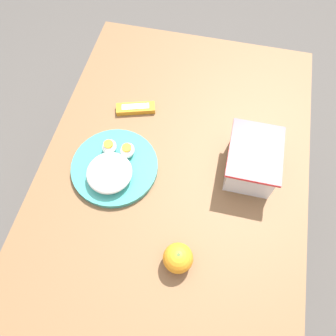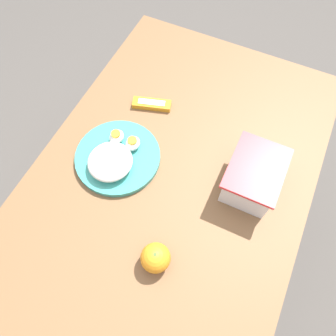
% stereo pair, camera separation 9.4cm
% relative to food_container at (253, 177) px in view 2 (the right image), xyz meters
% --- Properties ---
extents(ground_plane, '(10.00, 10.00, 0.00)m').
position_rel_food_container_xyz_m(ground_plane, '(0.08, -0.22, -0.80)').
color(ground_plane, '#4C4742').
extents(table, '(1.21, 0.79, 0.75)m').
position_rel_food_container_xyz_m(table, '(0.08, -0.22, -0.16)').
color(table, brown).
rests_on(table, ground_plane).
extents(food_container, '(0.19, 0.15, 0.11)m').
position_rel_food_container_xyz_m(food_container, '(0.00, 0.00, 0.00)').
color(food_container, white).
rests_on(food_container, table).
extents(orange_fruit, '(0.08, 0.08, 0.08)m').
position_rel_food_container_xyz_m(orange_fruit, '(0.31, -0.15, -0.01)').
color(orange_fruit, orange).
rests_on(orange_fruit, table).
extents(rice_plate, '(0.26, 0.26, 0.06)m').
position_rel_food_container_xyz_m(rice_plate, '(0.10, -0.39, -0.02)').
color(rice_plate, teal).
rests_on(rice_plate, table).
extents(candy_bar, '(0.07, 0.13, 0.02)m').
position_rel_food_container_xyz_m(candy_bar, '(-0.14, -0.38, -0.04)').
color(candy_bar, orange).
rests_on(candy_bar, table).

